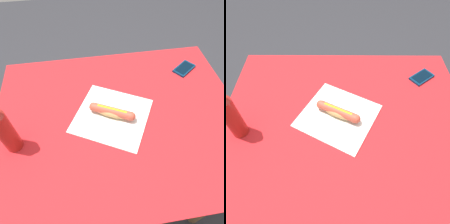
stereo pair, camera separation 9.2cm
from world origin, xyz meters
TOP-DOWN VIEW (x-y plane):
  - ground_plane at (0.00, 0.00)m, footprint 6.00×6.00m
  - dining_table at (0.00, 0.00)m, footprint 1.11×0.89m
  - paper_wrapper at (-0.04, 0.01)m, footprint 0.41×0.41m
  - hot_dog at (-0.04, 0.01)m, footprint 0.19×0.12m
  - cell_phone at (0.40, 0.26)m, footprint 0.14×0.13m
  - soda_bottle at (-0.45, -0.08)m, footprint 0.07×0.07m

SIDE VIEW (x-z plane):
  - ground_plane at x=0.00m, z-range 0.00..0.00m
  - dining_table at x=0.00m, z-range 0.24..1.01m
  - paper_wrapper at x=-0.04m, z-range 0.77..0.77m
  - cell_phone at x=0.40m, z-range 0.77..0.78m
  - hot_dog at x=-0.04m, z-range 0.77..0.82m
  - soda_bottle at x=-0.45m, z-range 0.75..1.02m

